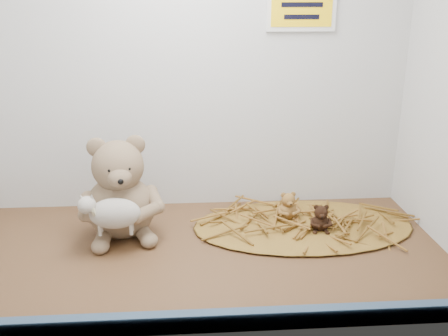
{
  "coord_description": "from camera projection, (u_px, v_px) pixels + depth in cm",
  "views": [
    {
      "loc": [
        0.46,
        -104.54,
        56.79
      ],
      "look_at": [
        8.01,
        3.35,
        19.7
      ],
      "focal_mm": 40.0,
      "sensor_mm": 36.0,
      "label": 1
    }
  ],
  "objects": [
    {
      "name": "main_teddy",
      "position": [
        119.0,
        187.0,
        1.22
      ],
      "size": [
        24.41,
        25.3,
        25.46
      ],
      "primitive_type": null,
      "rotation": [
        0.0,
        0.0,
        0.2
      ],
      "color": "#8B7156",
      "rests_on": "shelf_floor"
    },
    {
      "name": "front_rail",
      "position": [
        192.0,
        321.0,
        0.89
      ],
      "size": [
        119.28,
        2.2,
        3.6
      ],
      "primitive_type": "cube",
      "color": "#344A65",
      "rests_on": "shelf_floor"
    },
    {
      "name": "mini_teddy_tan",
      "position": [
        288.0,
        205.0,
        1.32
      ],
      "size": [
        6.6,
        6.9,
        7.51
      ],
      "primitive_type": null,
      "rotation": [
        0.0,
        0.0,
        0.09
      ],
      "color": "olive",
      "rests_on": "straw_bed"
    },
    {
      "name": "toy_lamb",
      "position": [
        115.0,
        213.0,
        1.15
      ],
      "size": [
        15.47,
        9.44,
        10.0
      ],
      "primitive_type": null,
      "color": "beige",
      "rests_on": "main_teddy"
    },
    {
      "name": "mini_teddy_brown",
      "position": [
        321.0,
        217.0,
        1.25
      ],
      "size": [
        6.22,
        6.5,
        6.92
      ],
      "primitive_type": null,
      "rotation": [
        0.0,
        0.0,
        -0.12
      ],
      "color": "black",
      "rests_on": "straw_bed"
    },
    {
      "name": "alcove_shell",
      "position": [
        186.0,
        53.0,
        1.11
      ],
      "size": [
        120.4,
        60.2,
        90.4
      ],
      "color": "#432F17",
      "rests_on": "ground"
    },
    {
      "name": "straw_bed",
      "position": [
        303.0,
        225.0,
        1.3
      ],
      "size": [
        57.28,
        33.26,
        1.11
      ],
      "primitive_type": "ellipsoid",
      "color": "brown",
      "rests_on": "shelf_floor"
    },
    {
      "name": "wall_sign",
      "position": [
        302.0,
        5.0,
        1.29
      ],
      "size": [
        16.0,
        1.2,
        11.0
      ],
      "primitive_type": "cube",
      "color": "yellow",
      "rests_on": "back_wall"
    }
  ]
}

